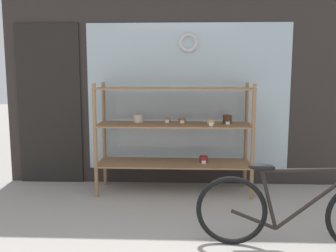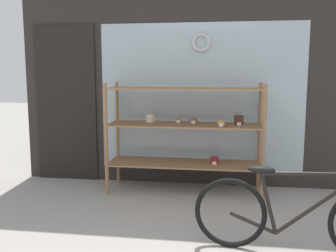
# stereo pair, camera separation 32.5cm
# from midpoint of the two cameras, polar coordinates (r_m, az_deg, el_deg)

# --- Properties ---
(storefront_facade) EXTENTS (4.41, 0.13, 3.91)m
(storefront_facade) POSITION_cam_midpoint_polar(r_m,az_deg,el_deg) (4.93, 4.16, 12.89)
(storefront_facade) COLOR #2D2826
(storefront_facade) RESTS_ON ground_plane
(display_case) EXTENTS (1.88, 0.54, 1.35)m
(display_case) POSITION_cam_midpoint_polar(r_m,az_deg,el_deg) (4.56, 4.75, -0.30)
(display_case) COLOR #8E6642
(display_case) RESTS_ON ground_plane
(bicycle) EXTENTS (1.67, 0.46, 0.74)m
(bicycle) POSITION_cam_midpoint_polar(r_m,az_deg,el_deg) (3.31, 21.68, -12.66)
(bicycle) COLOR black
(bicycle) RESTS_ON ground_plane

